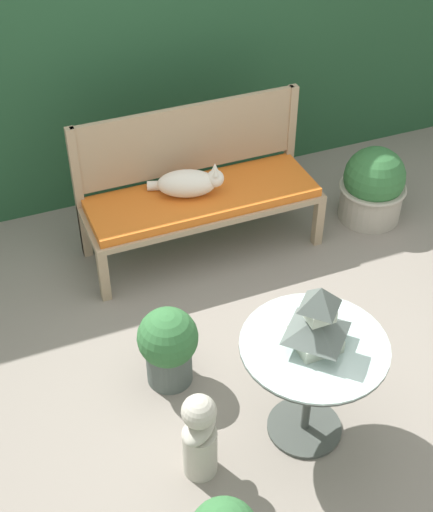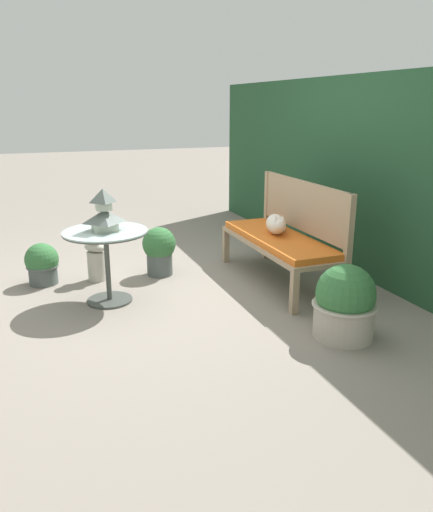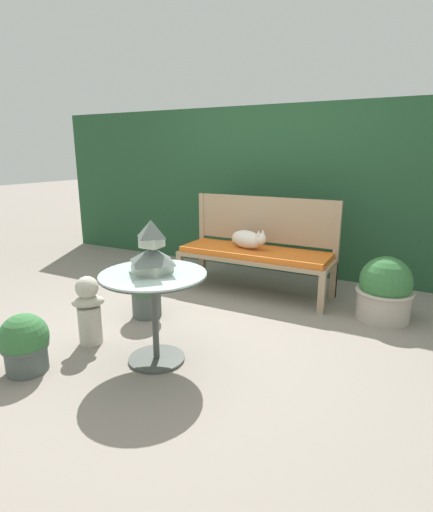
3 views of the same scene
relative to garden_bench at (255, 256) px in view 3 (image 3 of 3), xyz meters
name	(u,v)px [view 3 (image 3 of 3)]	position (x,y,z in m)	size (l,w,h in m)	color
ground	(186,330)	(-0.14, -1.12, -0.40)	(30.00, 30.00, 0.00)	gray
foliage_hedge_back	(284,188)	(-0.14, 1.26, 0.58)	(6.40, 0.84, 1.96)	#234C2D
garden_bench	(255,256)	(0.00, 0.00, 0.00)	(1.58, 0.54, 0.46)	tan
bench_backrest	(265,224)	(0.00, 0.25, 0.29)	(1.58, 0.06, 0.98)	tan
cat	(248,239)	(-0.09, 0.02, 0.16)	(0.47, 0.34, 0.22)	silver
patio_table	(154,292)	(-0.06, -1.63, 0.11)	(0.72, 0.72, 0.65)	#424742
pagoda_birdhouse	(152,251)	(-0.06, -1.63, 0.40)	(0.27, 0.27, 0.36)	#B2BCA8
garden_bust	(89,310)	(-0.66, -1.66, -0.13)	(0.27, 0.26, 0.54)	#B7B2A3
potted_plant_bench_left	(146,288)	(-0.60, -1.03, -0.13)	(0.34, 0.34, 0.50)	#4C5651
potted_plant_table_far	(25,344)	(-0.74, -2.16, -0.20)	(0.32, 0.32, 0.41)	#4C5651
potted_plant_table_near	(385,291)	(1.27, -0.11, -0.13)	(0.48, 0.48, 0.56)	#ADA393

